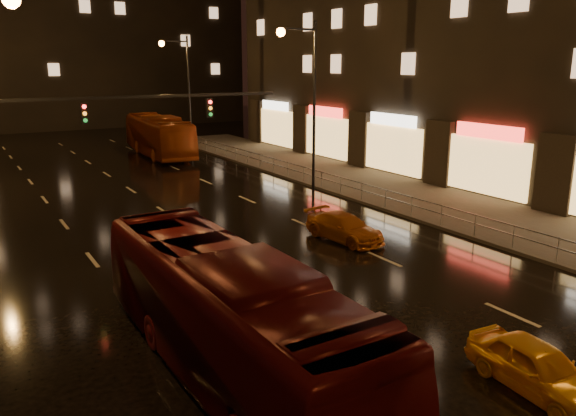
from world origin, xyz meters
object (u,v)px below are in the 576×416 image
(bus_red, at_px, (229,314))
(bus_curb, at_px, (159,136))
(taxi_near, at_px, (537,367))
(taxi_far, at_px, (344,227))

(bus_red, relative_size, bus_curb, 0.94)
(bus_curb, height_order, taxi_near, bus_curb)
(taxi_near, xyz_separation_m, taxi_far, (3.24, 11.89, -0.03))
(bus_curb, xyz_separation_m, taxi_near, (-4.09, -39.23, -1.09))
(taxi_near, bearing_deg, bus_red, 147.82)
(bus_curb, bearing_deg, taxi_far, -88.25)
(taxi_near, bearing_deg, taxi_far, 79.96)
(bus_red, xyz_separation_m, taxi_near, (5.87, -4.49, -0.99))
(bus_curb, relative_size, taxi_far, 3.06)
(taxi_near, distance_m, taxi_far, 12.33)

